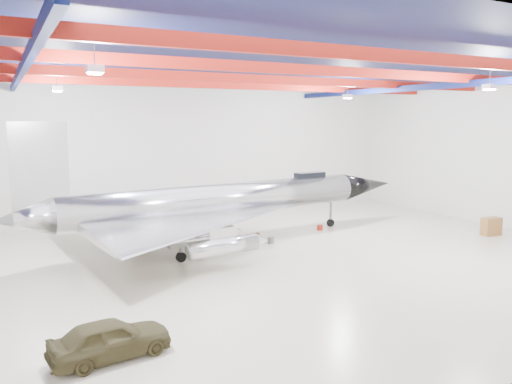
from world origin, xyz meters
TOP-DOWN VIEW (x-y plane):
  - floor at (0.00, 0.00)m, footprint 40.00×40.00m
  - wall_back at (0.00, 15.00)m, footprint 40.00×0.00m
  - wall_right at (20.00, 0.00)m, footprint 0.00×30.00m
  - ceiling at (0.00, 0.00)m, footprint 40.00×40.00m
  - ceiling_structure at (0.00, 0.00)m, footprint 39.50×29.50m
  - jet_aircraft at (-0.53, 5.16)m, footprint 28.95×18.03m
  - jeep at (-10.19, -7.70)m, footprint 4.21×2.12m
  - desk at (17.02, -1.40)m, footprint 1.43×0.81m
  - crate_ply at (-3.05, 2.98)m, footprint 0.52×0.46m
  - toolbox_red at (-3.28, 6.50)m, footprint 0.55×0.50m
  - engine_drum at (2.32, 3.70)m, footprint 0.52×0.52m
  - parts_bin at (2.03, 5.34)m, footprint 0.58×0.49m
  - crate_small at (-6.07, 5.66)m, footprint 0.45×0.39m
  - tool_chest at (7.38, 5.45)m, footprint 0.57×0.57m
  - oil_barrel at (-3.13, 3.82)m, footprint 0.66×0.55m

SIDE VIEW (x-z plane):
  - floor at x=0.00m, z-range 0.00..0.00m
  - crate_small at x=-6.07m, z-range 0.00..0.28m
  - toolbox_red at x=-3.28m, z-range 0.00..0.31m
  - crate_ply at x=-3.05m, z-range 0.00..0.32m
  - parts_bin at x=2.03m, z-range 0.00..0.36m
  - tool_chest at x=7.38m, z-range 0.00..0.39m
  - engine_drum at x=2.32m, z-range 0.00..0.39m
  - oil_barrel at x=-3.13m, z-range 0.00..0.43m
  - desk at x=17.02m, z-range 0.00..1.26m
  - jeep at x=-10.19m, z-range 0.00..1.38m
  - jet_aircraft at x=-0.53m, z-range -1.36..6.53m
  - wall_back at x=0.00m, z-range -14.50..25.50m
  - wall_right at x=20.00m, z-range -9.50..20.50m
  - ceiling_structure at x=0.00m, z-range 9.79..10.86m
  - ceiling at x=0.00m, z-range 11.00..11.00m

